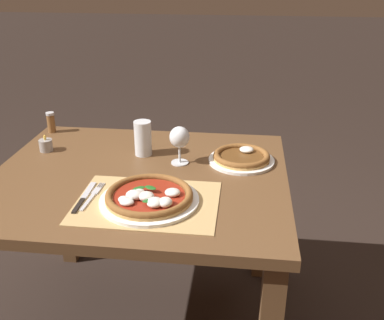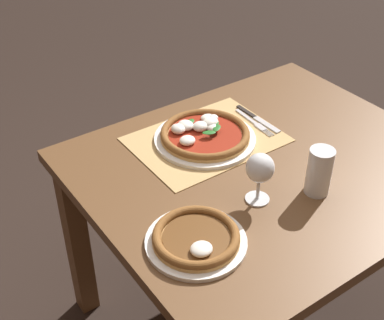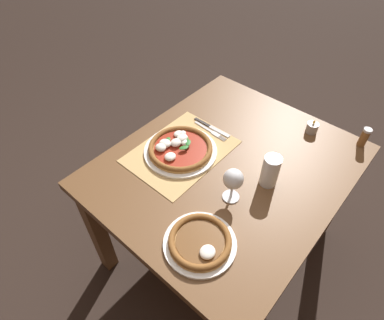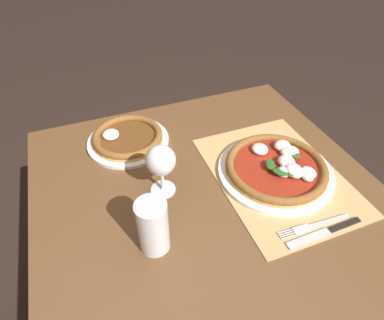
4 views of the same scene
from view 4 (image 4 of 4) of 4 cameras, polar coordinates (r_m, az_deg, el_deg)
name	(u,v)px [view 4 (image 4 of 4)]	position (r m, az deg, el deg)	size (l,w,h in m)	color
dining_table	(221,240)	(0.94, 5.12, -13.93)	(1.12, 0.95, 0.74)	brown
paper_placemat	(277,175)	(0.98, 14.81, -2.52)	(0.48, 0.35, 0.00)	tan
pizza_near	(277,167)	(0.97, 14.85, -1.30)	(0.34, 0.34, 0.05)	white
pizza_far	(128,138)	(1.07, -11.39, 3.84)	(0.27, 0.27, 0.04)	white
wine_glass	(161,162)	(0.83, -5.58, -0.40)	(0.08, 0.08, 0.16)	silver
pint_glass	(153,227)	(0.74, -6.94, -11.78)	(0.07, 0.07, 0.15)	silver
fork	(314,226)	(0.87, 20.86, -10.88)	(0.03, 0.20, 0.00)	#B7B7BC
knife	(324,233)	(0.87, 22.48, -11.84)	(0.02, 0.22, 0.01)	black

